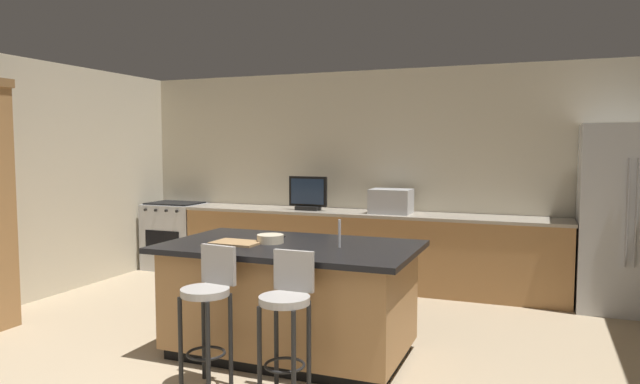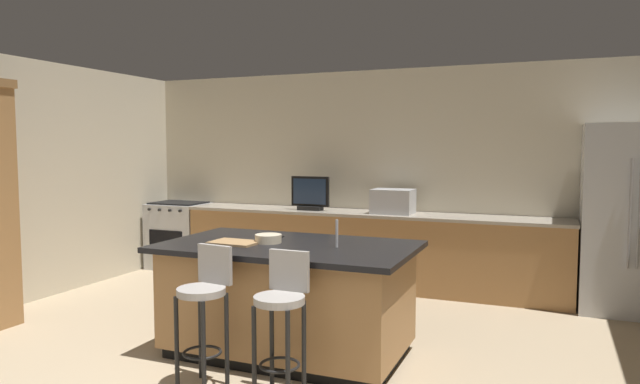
% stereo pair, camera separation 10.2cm
% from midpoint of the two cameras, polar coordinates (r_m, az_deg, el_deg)
% --- Properties ---
extents(wall_back, '(7.01, 0.12, 2.65)m').
position_cam_midpoint_polar(wall_back, '(7.22, 6.53, 1.57)').
color(wall_back, beige).
rests_on(wall_back, ground_plane).
extents(wall_left, '(0.12, 5.03, 2.65)m').
position_cam_midpoint_polar(wall_left, '(7.02, -26.34, 1.04)').
color(wall_left, beige).
rests_on(wall_left, ground_plane).
extents(counter_back, '(4.70, 0.62, 0.91)m').
position_cam_midpoint_polar(counter_back, '(6.98, 5.06, -5.72)').
color(counter_back, '#9E7042').
rests_on(counter_back, ground_plane).
extents(kitchen_island, '(2.04, 1.20, 0.91)m').
position_cam_midpoint_polar(kitchen_island, '(4.73, -2.57, -10.55)').
color(kitchen_island, black).
rests_on(kitchen_island, ground_plane).
extents(refrigerator, '(0.90, 0.73, 1.93)m').
position_cam_midpoint_polar(refrigerator, '(6.60, 28.97, -2.38)').
color(refrigerator, '#B7BABF').
rests_on(refrigerator, ground_plane).
extents(range_oven, '(0.77, 0.63, 0.93)m').
position_cam_midpoint_polar(range_oven, '(8.21, -13.59, -4.23)').
color(range_oven, '#B7BABF').
rests_on(range_oven, ground_plane).
extents(microwave, '(0.48, 0.36, 0.29)m').
position_cam_midpoint_polar(microwave, '(6.81, 7.75, -0.93)').
color(microwave, '#B7BABF').
rests_on(microwave, counter_back).
extents(tv_monitor, '(0.49, 0.16, 0.42)m').
position_cam_midpoint_polar(tv_monitor, '(7.09, -0.58, -0.25)').
color(tv_monitor, black).
rests_on(tv_monitor, counter_back).
extents(sink_faucet_back, '(0.02, 0.02, 0.24)m').
position_cam_midpoint_polar(sink_faucet_back, '(6.96, 6.31, -1.00)').
color(sink_faucet_back, '#B2B2B7').
rests_on(sink_faucet_back, counter_back).
extents(sink_faucet_island, '(0.02, 0.02, 0.22)m').
position_cam_midpoint_polar(sink_faucet_island, '(4.45, 2.35, -4.18)').
color(sink_faucet_island, '#B2B2B7').
rests_on(sink_faucet_island, kitchen_island).
extents(bar_stool_left, '(0.34, 0.36, 0.99)m').
position_cam_midpoint_polar(bar_stool_left, '(4.15, -10.79, -10.85)').
color(bar_stool_left, gray).
rests_on(bar_stool_left, ground_plane).
extents(bar_stool_right, '(0.34, 0.34, 1.00)m').
position_cam_midpoint_polar(bar_stool_right, '(3.87, -3.10, -11.91)').
color(bar_stool_right, gray).
rests_on(bar_stool_right, ground_plane).
extents(fruit_bowl, '(0.22, 0.22, 0.07)m').
position_cam_midpoint_polar(fruit_bowl, '(4.69, -4.58, -4.68)').
color(fruit_bowl, beige).
rests_on(fruit_bowl, kitchen_island).
extents(cell_phone, '(0.09, 0.16, 0.01)m').
position_cam_midpoint_polar(cell_phone, '(4.94, -3.69, -4.56)').
color(cell_phone, black).
rests_on(cell_phone, kitchen_island).
extents(cutting_board, '(0.39, 0.28, 0.02)m').
position_cam_midpoint_polar(cutting_board, '(4.69, -7.92, -5.03)').
color(cutting_board, '#A87F51').
rests_on(cutting_board, kitchen_island).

